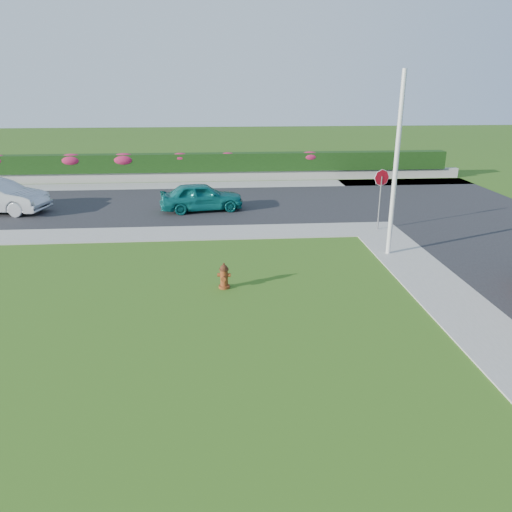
{
  "coord_description": "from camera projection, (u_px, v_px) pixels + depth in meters",
  "views": [
    {
      "loc": [
        0.4,
        -10.81,
        5.92
      ],
      "look_at": [
        1.53,
        3.45,
        0.9
      ],
      "focal_mm": 35.0,
      "sensor_mm": 36.0,
      "label": 1
    }
  ],
  "objects": [
    {
      "name": "flower_clump_c",
      "position": [
        124.0,
        159.0,
        30.53
      ],
      "size": [
        1.54,
        0.99,
        0.77
      ],
      "primitive_type": "ellipsoid",
      "color": "#AC1D51",
      "rests_on": "hedge"
    },
    {
      "name": "retaining_wall",
      "position": [
        194.0,
        176.0,
        31.21
      ],
      "size": [
        34.0,
        0.4,
        0.6
      ],
      "primitive_type": "cube",
      "color": "gray",
      "rests_on": "ground"
    },
    {
      "name": "street_far",
      "position": [
        109.0,
        206.0,
        24.89
      ],
      "size": [
        26.0,
        8.0,
        0.04
      ],
      "primitive_type": "cube",
      "color": "black",
      "rests_on": "ground"
    },
    {
      "name": "utility_pole",
      "position": [
        396.0,
        167.0,
        17.04
      ],
      "size": [
        0.16,
        0.16,
        6.31
      ],
      "primitive_type": "cylinder",
      "color": "silver",
      "rests_on": "ground"
    },
    {
      "name": "ground",
      "position": [
        205.0,
        339.0,
        12.1
      ],
      "size": [
        120.0,
        120.0,
        0.0
      ],
      "primitive_type": "plane",
      "color": "black",
      "rests_on": "ground"
    },
    {
      "name": "flower_clump_d",
      "position": [
        180.0,
        158.0,
        30.76
      ],
      "size": [
        1.15,
        0.74,
        0.58
      ],
      "primitive_type": "ellipsoid",
      "color": "#AC1D51",
      "rests_on": "hedge"
    },
    {
      "name": "sidewalk_beyond",
      "position": [
        194.0,
        185.0,
        29.89
      ],
      "size": [
        34.0,
        2.0,
        0.04
      ],
      "primitive_type": "cube",
      "color": "gray",
      "rests_on": "ground"
    },
    {
      "name": "hedge",
      "position": [
        194.0,
        162.0,
        31.02
      ],
      "size": [
        32.0,
        0.9,
        1.1
      ],
      "primitive_type": "cube",
      "color": "black",
      "rests_on": "retaining_wall"
    },
    {
      "name": "sedan_teal",
      "position": [
        201.0,
        197.0,
        23.83
      ],
      "size": [
        4.13,
        2.16,
        1.34
      ],
      "primitive_type": "imported",
      "rotation": [
        0.0,
        0.0,
        1.72
      ],
      "color": "#0D6864",
      "rests_on": "street_far"
    },
    {
      "name": "curb_corner",
      "position": [
        374.0,
        229.0,
        21.08
      ],
      "size": [
        2.0,
        2.0,
        0.04
      ],
      "primitive_type": "cube",
      "color": "gray",
      "rests_on": "ground"
    },
    {
      "name": "sidewalk_far",
      "position": [
        59.0,
        236.0,
        20.12
      ],
      "size": [
        24.0,
        2.0,
        0.04
      ],
      "primitive_type": "cube",
      "color": "gray",
      "rests_on": "ground"
    },
    {
      "name": "stop_sign",
      "position": [
        381.0,
        185.0,
        20.4
      ],
      "size": [
        0.68,
        0.2,
        2.56
      ],
      "rotation": [
        0.0,
        0.0,
        -0.12
      ],
      "color": "slate",
      "rests_on": "ground"
    },
    {
      "name": "flower_clump_e",
      "position": [
        228.0,
        157.0,
        30.98
      ],
      "size": [
        1.07,
        0.68,
        0.53
      ],
      "primitive_type": "ellipsoid",
      "color": "#AC1D51",
      "rests_on": "hedge"
    },
    {
      "name": "fire_hydrant",
      "position": [
        224.0,
        276.0,
        15.0
      ],
      "size": [
        0.41,
        0.39,
        0.79
      ],
      "rotation": [
        0.0,
        0.0,
        -0.13
      ],
      "color": "#4F1D0C",
      "rests_on": "ground"
    },
    {
      "name": "flower_clump_f",
      "position": [
        310.0,
        156.0,
        31.37
      ],
      "size": [
        1.27,
        0.82,
        0.64
      ],
      "primitive_type": "ellipsoid",
      "color": "#AC1D51",
      "rests_on": "hedge"
    },
    {
      "name": "flower_clump_b",
      "position": [
        72.0,
        160.0,
        30.3
      ],
      "size": [
        1.49,
        0.96,
        0.75
      ],
      "primitive_type": "ellipsoid",
      "color": "#AC1D51",
      "rests_on": "hedge"
    }
  ]
}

